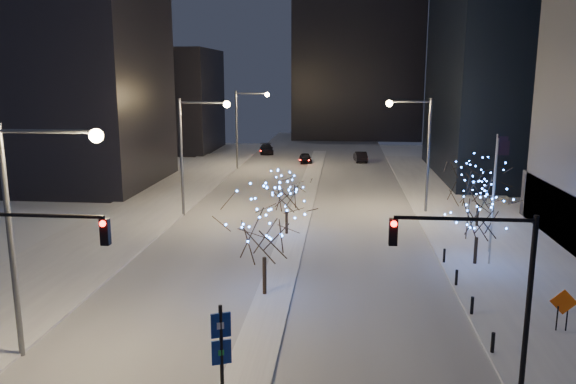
# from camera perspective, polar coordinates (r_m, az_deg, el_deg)

# --- Properties ---
(road) EXTENTS (20.00, 130.00, 0.02)m
(road) POSITION_cam_1_polar(r_m,az_deg,el_deg) (55.45, 1.74, -0.63)
(road) COLOR silver
(road) RESTS_ON ground
(median) EXTENTS (2.00, 80.00, 0.15)m
(median) POSITION_cam_1_polar(r_m,az_deg,el_deg) (50.57, 1.36, -1.76)
(median) COLOR white
(median) RESTS_ON ground
(east_sidewalk) EXTENTS (10.00, 90.00, 0.15)m
(east_sidewalk) POSITION_cam_1_polar(r_m,az_deg,el_deg) (42.35, 21.06, -5.24)
(east_sidewalk) COLOR white
(east_sidewalk) RESTS_ON ground
(west_sidewalk) EXTENTS (8.00, 90.00, 0.15)m
(west_sidewalk) POSITION_cam_1_polar(r_m,az_deg,el_deg) (44.42, -18.02, -4.25)
(west_sidewalk) COLOR white
(west_sidewalk) RESTS_ON ground
(filler_west_near) EXTENTS (22.00, 18.00, 24.00)m
(filler_west_near) POSITION_cam_1_polar(r_m,az_deg,el_deg) (66.98, -23.00, 10.93)
(filler_west_near) COLOR black
(filler_west_near) RESTS_ON ground
(filler_west_far) EXTENTS (18.00, 16.00, 16.00)m
(filler_west_far) POSITION_cam_1_polar(r_m,az_deg,el_deg) (93.92, -12.95, 9.06)
(filler_west_far) COLOR black
(filler_west_far) RESTS_ON ground
(horizon_block) EXTENTS (24.00, 14.00, 42.00)m
(horizon_block) POSITION_cam_1_polar(r_m,az_deg,el_deg) (111.46, 7.10, 16.32)
(horizon_block) COLOR black
(horizon_block) RESTS_ON ground
(street_lamp_w_near) EXTENTS (4.40, 0.56, 10.00)m
(street_lamp_w_near) POSITION_cam_1_polar(r_m,az_deg,el_deg) (25.08, -24.57, -1.67)
(street_lamp_w_near) COLOR #595E66
(street_lamp_w_near) RESTS_ON ground
(street_lamp_w_mid) EXTENTS (4.40, 0.56, 10.00)m
(street_lamp_w_mid) POSITION_cam_1_polar(r_m,az_deg,el_deg) (48.03, -9.61, 5.15)
(street_lamp_w_mid) COLOR #595E66
(street_lamp_w_mid) RESTS_ON ground
(street_lamp_w_far) EXTENTS (4.40, 0.56, 10.00)m
(street_lamp_w_far) POSITION_cam_1_polar(r_m,az_deg,el_deg) (72.35, -4.44, 7.43)
(street_lamp_w_far) COLOR #595E66
(street_lamp_w_far) RESTS_ON ground
(street_lamp_east) EXTENTS (3.90, 0.56, 10.00)m
(street_lamp_east) POSITION_cam_1_polar(r_m,az_deg,el_deg) (49.77, 13.10, 5.18)
(street_lamp_east) COLOR #595E66
(street_lamp_east) RESTS_ON ground
(traffic_signal_west) EXTENTS (5.26, 0.43, 7.00)m
(traffic_signal_west) POSITION_cam_1_polar(r_m,az_deg,el_deg) (23.62, -25.58, -6.92)
(traffic_signal_west) COLOR black
(traffic_signal_west) RESTS_ON ground
(traffic_signal_east) EXTENTS (5.26, 0.43, 7.00)m
(traffic_signal_east) POSITION_cam_1_polar(r_m,az_deg,el_deg) (21.92, 19.56, -7.83)
(traffic_signal_east) COLOR black
(traffic_signal_east) RESTS_ON ground
(flagpoles) EXTENTS (1.35, 2.60, 8.00)m
(flagpoles) POSITION_cam_1_polar(r_m,az_deg,el_deg) (38.25, 20.29, 0.36)
(flagpoles) COLOR silver
(flagpoles) RESTS_ON east_sidewalk
(bollards) EXTENTS (0.16, 12.16, 0.90)m
(bollards) POSITION_cam_1_polar(r_m,az_deg,el_deg) (31.84, 17.42, -9.53)
(bollards) COLOR black
(bollards) RESTS_ON east_sidewalk
(car_near) EXTENTS (2.16, 4.18, 1.36)m
(car_near) POSITION_cam_1_polar(r_m,az_deg,el_deg) (77.94, 1.79, 3.46)
(car_near) COLOR black
(car_near) RESTS_ON ground
(car_mid) EXTENTS (1.97, 4.51, 1.44)m
(car_mid) POSITION_cam_1_polar(r_m,az_deg,el_deg) (79.80, 7.36, 3.59)
(car_mid) COLOR black
(car_mid) RESTS_ON ground
(car_far) EXTENTS (2.85, 5.28, 1.45)m
(car_far) POSITION_cam_1_polar(r_m,az_deg,el_deg) (87.35, -2.20, 4.38)
(car_far) COLOR black
(car_far) RESTS_ON ground
(holiday_tree_median_near) EXTENTS (5.76, 5.76, 6.02)m
(holiday_tree_median_near) POSITION_cam_1_polar(r_m,az_deg,el_deg) (30.04, -2.44, -3.41)
(holiday_tree_median_near) COLOR black
(holiday_tree_median_near) RESTS_ON median
(holiday_tree_median_far) EXTENTS (4.22, 4.22, 4.77)m
(holiday_tree_median_far) POSITION_cam_1_polar(r_m,az_deg,el_deg) (41.82, -0.15, -0.03)
(holiday_tree_median_far) COLOR black
(holiday_tree_median_far) RESTS_ON median
(holiday_tree_plaza_near) EXTENTS (5.66, 5.66, 5.24)m
(holiday_tree_plaza_near) POSITION_cam_1_polar(r_m,az_deg,el_deg) (37.01, 18.76, -2.02)
(holiday_tree_plaza_near) COLOR black
(holiday_tree_plaza_near) RESTS_ON east_sidewalk
(holiday_tree_plaza_far) EXTENTS (5.43, 5.43, 5.58)m
(holiday_tree_plaza_far) POSITION_cam_1_polar(r_m,az_deg,el_deg) (46.45, 18.90, 0.85)
(holiday_tree_plaza_far) COLOR black
(holiday_tree_plaza_far) RESTS_ON east_sidewalk
(wayfinding_sign) EXTENTS (0.69, 0.36, 4.00)m
(wayfinding_sign) POSITION_cam_1_polar(r_m,az_deg,el_deg) (20.74, -6.79, -15.29)
(wayfinding_sign) COLOR black
(wayfinding_sign) RESTS_ON ground
(construction_sign) EXTENTS (1.24, 0.16, 2.04)m
(construction_sign) POSITION_cam_1_polar(r_m,az_deg,el_deg) (29.47, 26.17, -10.34)
(construction_sign) COLOR black
(construction_sign) RESTS_ON east_sidewalk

